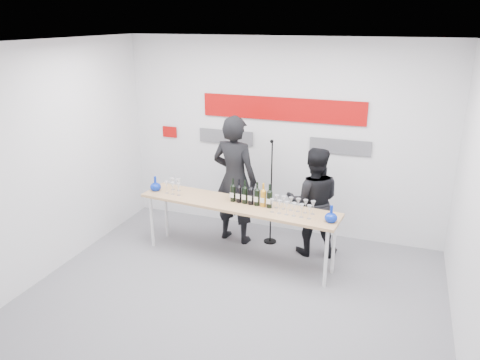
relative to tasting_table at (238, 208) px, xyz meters
The scene contains 12 objects.
ground 1.14m from the tasting_table, 70.73° to the right, with size 5.00×5.00×0.00m, color slate.
back_wall 1.44m from the tasting_table, 77.21° to the left, with size 5.00×0.04×3.00m, color silver.
signage 1.58m from the tasting_table, 79.49° to the left, with size 3.38×0.02×0.79m.
tasting_table is the anchor object (origin of this frame).
wine_bottles 0.29m from the tasting_table, 10.65° to the left, with size 0.62×0.13×0.33m.
decanter_left 1.32m from the tasting_table, behind, with size 0.16×0.16×0.21m, color #0826A0, non-canonical shape.
decanter_right 1.32m from the tasting_table, ahead, with size 0.16×0.16×0.21m, color #0826A0, non-canonical shape.
glasses_left 1.02m from the tasting_table, behind, with size 0.26×0.24×0.18m.
glasses_right 0.80m from the tasting_table, ahead, with size 0.58×0.27×0.18m.
presenter_left 0.65m from the tasting_table, 113.95° to the left, with size 0.71×0.46×1.94m, color black.
presenter_right 1.08m from the tasting_table, 30.46° to the left, with size 0.77×0.60×1.58m, color black.
mic_stand 0.77m from the tasting_table, 66.08° to the left, with size 0.19×0.19×1.62m.
Camera 1 is at (1.74, -4.77, 3.24)m, focal length 35.00 mm.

